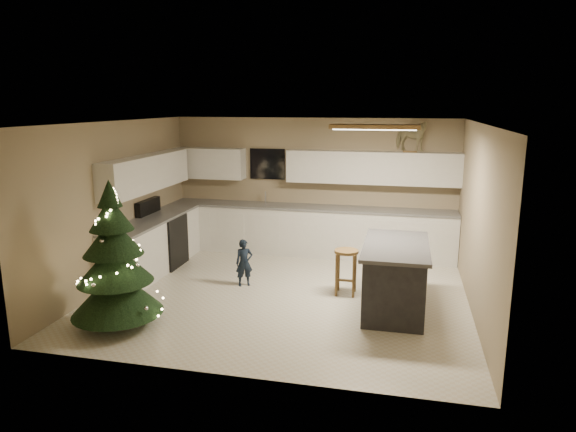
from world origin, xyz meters
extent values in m
plane|color=beige|center=(0.00, 0.00, 0.00)|extent=(5.50, 5.50, 0.00)
cube|color=#9A8565|center=(0.00, 2.50, 1.30)|extent=(5.50, 0.02, 2.60)
cube|color=#9A8565|center=(0.00, -2.50, 1.30)|extent=(5.50, 0.02, 2.60)
cube|color=#9A8565|center=(-2.75, 0.00, 1.30)|extent=(0.02, 5.00, 2.60)
cube|color=#9A8565|center=(2.75, 0.00, 1.30)|extent=(0.02, 5.00, 2.60)
cube|color=silver|center=(0.00, 0.00, 2.60)|extent=(5.50, 5.00, 0.02)
cube|color=brown|center=(1.30, 0.10, 2.55)|extent=(1.25, 0.32, 0.06)
cube|color=white|center=(1.30, 0.10, 2.52)|extent=(1.15, 0.24, 0.02)
cube|color=silver|center=(0.00, 2.20, 0.45)|extent=(5.48, 0.60, 0.90)
cube|color=silver|center=(-2.45, 0.60, 0.45)|extent=(0.60, 2.60, 0.90)
cube|color=slate|center=(0.00, 2.19, 0.92)|extent=(5.48, 0.62, 0.04)
cube|color=slate|center=(-2.44, 0.60, 0.92)|extent=(0.62, 2.60, 0.04)
cube|color=silver|center=(-2.05, 2.33, 1.70)|extent=(1.40, 0.35, 0.60)
cube|color=silver|center=(1.15, 2.33, 1.70)|extent=(3.20, 0.35, 0.60)
cube|color=silver|center=(-2.58, 0.72, 1.70)|extent=(0.35, 2.60, 0.60)
cube|color=black|center=(-0.90, 2.47, 1.70)|extent=(0.70, 0.04, 0.60)
cube|color=#99999E|center=(-0.90, 2.20, 0.90)|extent=(0.55, 0.40, 0.06)
cylinder|color=#99999E|center=(-0.90, 2.30, 1.06)|extent=(0.03, 0.03, 0.24)
cube|color=black|center=(-2.43, 0.90, 0.45)|extent=(0.64, 0.75, 0.90)
cube|color=black|center=(-2.68, 0.90, 1.05)|extent=(0.10, 0.75, 0.30)
cube|color=black|center=(1.68, -0.22, 0.45)|extent=(0.80, 1.60, 0.90)
cube|color=#3C3C41|center=(1.68, -0.22, 0.93)|extent=(0.90, 1.70, 0.05)
cylinder|color=brown|center=(0.94, 0.21, 0.68)|extent=(0.37, 0.37, 0.04)
cylinder|color=brown|center=(0.81, 0.08, 0.33)|extent=(0.04, 0.04, 0.66)
cylinder|color=brown|center=(1.07, 0.08, 0.33)|extent=(0.04, 0.04, 0.66)
cylinder|color=brown|center=(0.81, 0.33, 0.33)|extent=(0.04, 0.04, 0.66)
cylinder|color=brown|center=(1.07, 0.33, 0.33)|extent=(0.04, 0.04, 0.66)
cube|color=brown|center=(0.94, 0.21, 0.22)|extent=(0.28, 0.03, 0.03)
cylinder|color=#3F2816|center=(-1.85, -1.60, 0.13)|extent=(0.10, 0.10, 0.26)
cone|color=black|center=(-1.85, -1.60, 0.48)|extent=(1.18, 1.18, 0.60)
cone|color=black|center=(-1.85, -1.60, 0.86)|extent=(0.97, 0.97, 0.52)
cone|color=black|center=(-1.85, -1.60, 1.21)|extent=(0.76, 0.76, 0.48)
cone|color=black|center=(-1.85, -1.60, 1.51)|extent=(0.55, 0.55, 0.43)
cone|color=black|center=(-1.85, -1.60, 1.77)|extent=(0.31, 0.31, 0.35)
sphere|color=#FFD88C|center=(-1.24, -1.60, 0.22)|extent=(0.03, 0.03, 0.03)
sphere|color=#FFD88C|center=(-1.28, -1.42, 0.25)|extent=(0.03, 0.03, 0.03)
sphere|color=#FFD88C|center=(-1.36, -1.27, 0.29)|extent=(0.03, 0.03, 0.03)
sphere|color=#FFD88C|center=(-1.49, -1.15, 0.32)|extent=(0.03, 0.03, 0.03)
sphere|color=#FFD88C|center=(-1.64, -1.08, 0.36)|extent=(0.03, 0.03, 0.03)
sphere|color=#FFD88C|center=(-1.81, -1.05, 0.39)|extent=(0.03, 0.03, 0.03)
sphere|color=#FFD88C|center=(-1.97, -1.07, 0.43)|extent=(0.03, 0.03, 0.03)
sphere|color=#FFD88C|center=(-2.11, -1.14, 0.46)|extent=(0.03, 0.03, 0.03)
sphere|color=#FFD88C|center=(-2.22, -1.24, 0.50)|extent=(0.03, 0.03, 0.03)
sphere|color=#FFD88C|center=(-2.30, -1.38, 0.53)|extent=(0.03, 0.03, 0.03)
sphere|color=#FFD88C|center=(-2.34, -1.52, 0.57)|extent=(0.03, 0.03, 0.03)
sphere|color=#FFD88C|center=(-2.33, -1.66, 0.60)|extent=(0.03, 0.03, 0.03)
sphere|color=#FFD88C|center=(-2.27, -1.80, 0.64)|extent=(0.03, 0.03, 0.03)
sphere|color=#FFD88C|center=(-2.19, -1.90, 0.67)|extent=(0.03, 0.03, 0.03)
sphere|color=#FFD88C|center=(-2.08, -1.98, 0.71)|extent=(0.03, 0.03, 0.03)
sphere|color=#FFD88C|center=(-1.95, -2.02, 0.74)|extent=(0.03, 0.03, 0.03)
sphere|color=#FFD88C|center=(-1.83, -2.02, 0.78)|extent=(0.03, 0.03, 0.03)
sphere|color=#FFD88C|center=(-1.71, -1.98, 0.81)|extent=(0.03, 0.03, 0.03)
sphere|color=#FFD88C|center=(-1.61, -1.91, 0.84)|extent=(0.03, 0.03, 0.03)
sphere|color=#FFD88C|center=(-1.54, -1.82, 0.88)|extent=(0.03, 0.03, 0.03)
sphere|color=#FFD88C|center=(-1.50, -1.72, 0.91)|extent=(0.03, 0.03, 0.03)
sphere|color=#FFD88C|center=(-1.49, -1.61, 0.95)|extent=(0.03, 0.03, 0.03)
sphere|color=#FFD88C|center=(-1.52, -1.51, 0.98)|extent=(0.03, 0.03, 0.03)
sphere|color=#FFD88C|center=(-1.57, -1.42, 1.02)|extent=(0.03, 0.03, 0.03)
sphere|color=#FFD88C|center=(-1.64, -1.35, 1.05)|extent=(0.03, 0.03, 0.03)
sphere|color=#FFD88C|center=(-1.73, -1.32, 1.09)|extent=(0.03, 0.03, 0.03)
sphere|color=#FFD88C|center=(-1.82, -1.30, 1.12)|extent=(0.03, 0.03, 0.03)
sphere|color=#FFD88C|center=(-1.90, -1.32, 1.16)|extent=(0.03, 0.03, 0.03)
sphere|color=#FFD88C|center=(-1.98, -1.36, 1.19)|extent=(0.03, 0.03, 0.03)
sphere|color=#FFD88C|center=(-2.03, -1.41, 1.23)|extent=(0.03, 0.03, 0.03)
sphere|color=#FFD88C|center=(-2.07, -1.48, 1.26)|extent=(0.03, 0.03, 0.03)
sphere|color=#FFD88C|center=(-2.08, -1.55, 1.30)|extent=(0.03, 0.03, 0.03)
sphere|color=#FFD88C|center=(-2.07, -1.62, 1.33)|extent=(0.03, 0.03, 0.03)
sphere|color=#FFD88C|center=(-2.05, -1.68, 1.37)|extent=(0.03, 0.03, 0.03)
sphere|color=#FFD88C|center=(-2.00, -1.73, 1.40)|extent=(0.03, 0.03, 0.03)
sphere|color=#FFD88C|center=(-1.95, -1.76, 1.44)|extent=(0.03, 0.03, 0.03)
sphere|color=#FFD88C|center=(-1.90, -1.77, 1.47)|extent=(0.03, 0.03, 0.03)
sphere|color=#FFD88C|center=(-1.85, -1.76, 1.51)|extent=(0.03, 0.03, 0.03)
sphere|color=#FFD88C|center=(-1.80, -1.74, 1.54)|extent=(0.03, 0.03, 0.03)
sphere|color=#FFD88C|center=(-1.77, -1.71, 1.58)|extent=(0.03, 0.03, 0.03)
sphere|color=#FFD88C|center=(-1.75, -1.68, 1.61)|extent=(0.03, 0.03, 0.03)
sphere|color=#FFD88C|center=(-1.74, -1.64, 1.65)|extent=(0.03, 0.03, 0.03)
sphere|color=#FFD88C|center=(-1.75, -1.61, 1.68)|extent=(0.03, 0.03, 0.03)
sphere|color=#FFD88C|center=(-1.76, -1.58, 1.72)|extent=(0.03, 0.03, 0.03)
sphere|color=#FFD88C|center=(-1.78, -1.56, 1.75)|extent=(0.03, 0.03, 0.03)
sphere|color=#FFD88C|center=(-1.80, -1.55, 1.79)|extent=(0.03, 0.03, 0.03)
sphere|color=#FFD88C|center=(-1.83, -1.55, 1.82)|extent=(0.03, 0.03, 0.03)
sphere|color=silver|center=(-1.33, -1.60, 0.35)|extent=(0.06, 0.06, 0.06)
sphere|color=silver|center=(-2.12, -1.23, 0.52)|extent=(0.06, 0.06, 0.06)
sphere|color=silver|center=(-1.97, -1.98, 0.69)|extent=(0.06, 0.06, 0.06)
sphere|color=silver|center=(-1.53, -1.49, 0.86)|extent=(0.06, 0.06, 0.06)
sphere|color=silver|center=(-2.07, -1.44, 1.04)|extent=(0.06, 0.06, 0.06)
sphere|color=silver|center=(-1.85, -1.82, 1.21)|extent=(0.06, 0.06, 0.06)
sphere|color=silver|center=(-1.73, -1.51, 1.38)|extent=(0.06, 0.06, 0.06)
sphere|color=silver|center=(-1.94, -1.57, 1.56)|extent=(0.06, 0.06, 0.06)
sphere|color=silver|center=(-1.84, -1.63, 1.73)|extent=(0.06, 0.06, 0.06)
imported|color=black|center=(-0.69, 0.22, 0.38)|extent=(0.33, 0.29, 0.76)
cube|color=brown|center=(1.82, 2.29, 2.01)|extent=(0.25, 0.02, 0.02)
cube|color=brown|center=(1.82, 2.36, 2.01)|extent=(0.25, 0.02, 0.02)
imported|color=#C0B893|center=(1.82, 2.33, 2.29)|extent=(0.70, 0.53, 0.54)
camera|label=1|loc=(1.74, -7.26, 2.88)|focal=32.00mm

